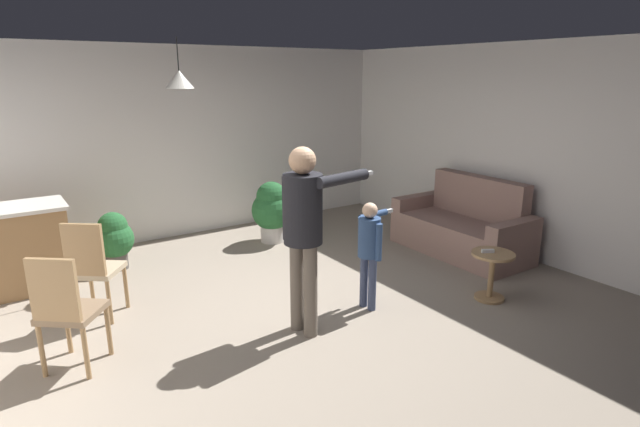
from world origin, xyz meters
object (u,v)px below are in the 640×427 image
at_px(dining_chair_by_counter, 92,266).
at_px(potted_plant_by_wall, 272,209).
at_px(side_table_by_couch, 492,270).
at_px(person_child, 370,244).
at_px(person_adult, 304,221).
at_px(kitchen_counter, 6,251).
at_px(dining_chair_near_wall, 66,308).
at_px(spare_remote_on_table, 488,251).
at_px(couch_floral, 463,228).
at_px(potted_plant_corner, 114,238).

xyz_separation_m(dining_chair_by_counter, potted_plant_by_wall, (2.55, 1.12, -0.07)).
bearing_deg(side_table_by_couch, person_child, 154.56).
xyz_separation_m(person_adult, dining_chair_by_counter, (-1.54, 1.35, -0.52)).
relative_size(kitchen_counter, dining_chair_near_wall, 1.26).
bearing_deg(spare_remote_on_table, person_child, 155.12).
xyz_separation_m(couch_floral, dining_chair_near_wall, (-4.80, -0.15, 0.21)).
bearing_deg(side_table_by_couch, potted_plant_corner, 134.43).
xyz_separation_m(dining_chair_by_counter, dining_chair_near_wall, (-0.35, -0.84, 0.00)).
bearing_deg(couch_floral, dining_chair_near_wall, 92.39).
bearing_deg(couch_floral, person_child, 106.38).
bearing_deg(potted_plant_by_wall, couch_floral, -43.78).
xyz_separation_m(kitchen_counter, person_child, (2.99, -2.47, 0.21)).
bearing_deg(potted_plant_corner, person_child, -53.80).
height_order(kitchen_counter, potted_plant_corner, kitchen_counter).
relative_size(dining_chair_by_counter, potted_plant_by_wall, 1.15).
height_order(potted_plant_corner, potted_plant_by_wall, potted_plant_by_wall).
relative_size(person_child, spare_remote_on_table, 8.52).
distance_m(kitchen_counter, dining_chair_near_wall, 2.05).
bearing_deg(potted_plant_by_wall, potted_plant_corner, 175.85).
bearing_deg(dining_chair_near_wall, person_adult, 24.02).
relative_size(potted_plant_corner, spare_remote_on_table, 5.49).
height_order(dining_chair_by_counter, potted_plant_by_wall, dining_chair_by_counter).
height_order(kitchen_counter, spare_remote_on_table, kitchen_counter).
xyz_separation_m(kitchen_counter, potted_plant_corner, (1.12, 0.09, -0.08)).
height_order(person_child, dining_chair_near_wall, person_child).
relative_size(kitchen_counter, dining_chair_by_counter, 1.26).
height_order(dining_chair_by_counter, dining_chair_near_wall, same).
xyz_separation_m(person_adult, potted_plant_by_wall, (1.02, 2.47, -0.59)).
distance_m(person_adult, potted_plant_by_wall, 2.73).
bearing_deg(person_child, potted_plant_by_wall, 168.26).
distance_m(potted_plant_corner, potted_plant_by_wall, 2.10).
distance_m(dining_chair_near_wall, potted_plant_by_wall, 3.51).
bearing_deg(couch_floral, side_table_by_couch, 142.41).
distance_m(person_child, potted_plant_corner, 3.19).
distance_m(kitchen_counter, potted_plant_by_wall, 3.21).
relative_size(couch_floral, side_table_by_couch, 3.48).
height_order(person_child, spare_remote_on_table, person_child).
bearing_deg(kitchen_counter, spare_remote_on_table, -36.00).
height_order(kitchen_counter, dining_chair_near_wall, dining_chair_near_wall).
bearing_deg(spare_remote_on_table, person_adult, 166.31).
distance_m(side_table_by_couch, spare_remote_on_table, 0.22).
distance_m(kitchen_counter, person_adult, 3.40).
height_order(side_table_by_couch, potted_plant_by_wall, potted_plant_by_wall).
bearing_deg(potted_plant_corner, spare_remote_on_table, -45.68).
bearing_deg(spare_remote_on_table, dining_chair_by_counter, 152.41).
bearing_deg(dining_chair_by_counter, potted_plant_corner, 107.86).
bearing_deg(kitchen_counter, couch_floral, -20.22).
bearing_deg(couch_floral, kitchen_counter, 70.37).
height_order(person_adult, potted_plant_corner, person_adult).
relative_size(person_child, dining_chair_by_counter, 1.11).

